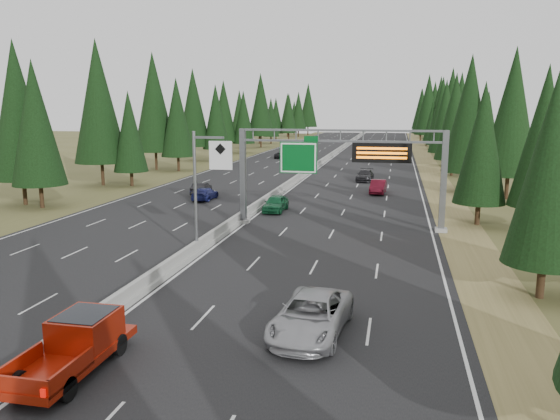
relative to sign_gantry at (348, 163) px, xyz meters
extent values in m
cube|color=black|center=(-8.92, 45.12, -5.23)|extent=(32.00, 260.00, 0.08)
cube|color=olive|center=(8.88, 45.12, -5.24)|extent=(3.60, 260.00, 0.06)
cube|color=#4C4C23|center=(-26.72, 45.12, -5.24)|extent=(3.60, 260.00, 0.06)
cube|color=gray|center=(-8.92, 45.12, -5.04)|extent=(0.70, 260.00, 0.30)
cube|color=gray|center=(-8.92, 45.12, -4.64)|extent=(0.30, 260.00, 0.60)
cube|color=slate|center=(-8.57, 0.12, -1.29)|extent=(0.45, 0.45, 7.80)
cube|color=gray|center=(-8.57, 0.12, -5.04)|extent=(0.90, 0.90, 0.30)
cube|color=slate|center=(7.28, 0.12, -1.29)|extent=(0.45, 0.45, 7.80)
cube|color=gray|center=(7.28, 0.12, -5.04)|extent=(0.90, 0.90, 0.30)
cube|color=slate|center=(-0.64, 0.12, 2.53)|extent=(15.85, 0.35, 0.16)
cube|color=slate|center=(-0.64, 0.12, 1.69)|extent=(15.85, 0.35, 0.16)
cube|color=#054C19|center=(-3.92, -0.13, 0.36)|extent=(3.00, 0.10, 2.50)
cube|color=silver|center=(-3.92, -0.19, 0.36)|extent=(2.85, 0.02, 2.35)
cube|color=#054C19|center=(-2.92, -0.13, 1.86)|extent=(1.10, 0.10, 0.45)
cube|color=black|center=(2.58, -0.18, 0.86)|extent=(4.50, 0.40, 1.50)
cube|color=orange|center=(2.58, -0.40, 1.21)|extent=(3.80, 0.02, 0.18)
cube|color=orange|center=(2.58, -0.40, 0.86)|extent=(3.80, 0.02, 0.18)
cube|color=orange|center=(2.58, -0.40, 0.51)|extent=(3.80, 0.02, 0.18)
cylinder|color=slate|center=(-8.92, -9.88, -1.19)|extent=(0.20, 0.20, 8.00)
cube|color=gray|center=(-8.92, -9.88, -5.09)|extent=(0.50, 0.50, 0.20)
cube|color=slate|center=(-7.92, -9.88, 2.41)|extent=(2.00, 0.15, 0.15)
cube|color=silver|center=(-7.12, -10.00, 1.31)|extent=(1.50, 0.06, 1.80)
cylinder|color=black|center=(11.11, -14.10, -4.36)|extent=(0.40, 0.40, 1.81)
cone|color=black|center=(11.11, -14.10, 1.30)|extent=(4.08, 4.08, 9.51)
cylinder|color=black|center=(10.40, 3.61, -4.34)|extent=(0.40, 0.40, 1.86)
cone|color=black|center=(10.40, 3.61, 1.48)|extent=(4.19, 4.19, 9.78)
cylinder|color=black|center=(14.55, 2.00, -4.25)|extent=(0.40, 0.40, 2.05)
cone|color=black|center=(14.55, 2.00, 2.15)|extent=(4.60, 4.60, 10.74)
cylinder|color=black|center=(11.40, 21.59, -4.04)|extent=(0.40, 0.40, 2.46)
cone|color=black|center=(11.40, 21.59, 3.65)|extent=(5.54, 5.54, 12.92)
cylinder|color=black|center=(15.27, 18.31, -4.01)|extent=(0.40, 0.40, 2.52)
cone|color=black|center=(15.27, 18.31, 3.88)|extent=(5.68, 5.68, 13.25)
cylinder|color=black|center=(11.46, 38.26, -4.12)|extent=(0.40, 0.40, 2.31)
cone|color=black|center=(11.46, 38.26, 3.09)|extent=(5.19, 5.19, 12.10)
cylinder|color=black|center=(15.72, 37.59, -4.32)|extent=(0.40, 0.40, 1.90)
cone|color=black|center=(15.72, 37.59, 1.62)|extent=(4.27, 4.27, 9.97)
cylinder|color=black|center=(11.24, 51.61, -4.14)|extent=(0.40, 0.40, 2.27)
cone|color=black|center=(11.24, 51.61, 2.95)|extent=(5.10, 5.10, 11.90)
cylinder|color=black|center=(15.42, 54.89, -3.86)|extent=(0.40, 0.40, 2.81)
cone|color=black|center=(15.42, 54.89, 4.93)|extent=(6.33, 6.33, 14.77)
cylinder|color=black|center=(11.93, 68.65, -4.02)|extent=(0.40, 0.40, 2.49)
cone|color=black|center=(11.93, 68.65, 3.76)|extent=(5.60, 5.60, 13.07)
cylinder|color=black|center=(15.53, 70.85, -3.95)|extent=(0.40, 0.40, 2.64)
cone|color=black|center=(15.53, 70.85, 4.29)|extent=(5.93, 5.93, 13.85)
cylinder|color=black|center=(11.32, 87.41, -4.37)|extent=(0.40, 0.40, 1.80)
cone|color=black|center=(11.32, 87.41, 1.27)|extent=(4.06, 4.06, 9.47)
cylinder|color=black|center=(15.09, 85.12, -3.80)|extent=(0.40, 0.40, 2.93)
cone|color=black|center=(15.09, 85.12, 5.36)|extent=(6.60, 6.60, 15.40)
cylinder|color=black|center=(10.98, 102.16, -3.83)|extent=(0.40, 0.40, 2.88)
cone|color=black|center=(10.98, 102.16, 5.17)|extent=(6.48, 6.48, 15.13)
cylinder|color=black|center=(14.27, 101.62, -3.91)|extent=(0.40, 0.40, 2.72)
cone|color=black|center=(14.27, 101.62, 4.58)|extent=(6.11, 6.11, 14.27)
cylinder|color=black|center=(10.14, 119.55, -4.07)|extent=(0.40, 0.40, 2.39)
cone|color=black|center=(10.14, 119.55, 3.40)|extent=(5.38, 5.38, 12.56)
cylinder|color=black|center=(15.14, 120.57, -3.79)|extent=(0.40, 0.40, 2.96)
cone|color=black|center=(15.14, 120.57, 5.44)|extent=(6.65, 6.65, 15.51)
cylinder|color=black|center=(10.88, 138.63, -4.07)|extent=(0.40, 0.40, 2.39)
cone|color=black|center=(10.88, 138.63, 3.40)|extent=(5.38, 5.38, 12.55)
cylinder|color=black|center=(15.60, 135.97, -4.30)|extent=(0.40, 0.40, 1.94)
cone|color=black|center=(15.60, 135.97, 1.78)|extent=(4.37, 4.37, 10.20)
cylinder|color=black|center=(11.22, 152.69, -3.97)|extent=(0.40, 0.40, 2.60)
cone|color=black|center=(11.22, 152.69, 4.16)|extent=(5.85, 5.85, 13.65)
cylinder|color=black|center=(15.61, 153.51, -3.78)|extent=(0.40, 0.40, 2.98)
cone|color=black|center=(15.61, 153.51, 5.53)|extent=(6.70, 6.70, 15.63)
cylinder|color=black|center=(-29.71, 3.24, -4.14)|extent=(0.40, 0.40, 2.25)
cone|color=black|center=(-29.71, 3.24, 2.88)|extent=(5.06, 5.06, 11.80)
cylinder|color=black|center=(-32.46, 4.46, -3.98)|extent=(0.40, 0.40, 2.57)
cone|color=black|center=(-32.46, 4.46, 4.05)|extent=(5.78, 5.78, 13.49)
cylinder|color=black|center=(-28.10, 18.58, -4.34)|extent=(0.40, 0.40, 1.86)
cone|color=black|center=(-28.10, 18.58, 1.47)|extent=(4.18, 4.18, 9.76)
cylinder|color=black|center=(-32.14, 18.82, -3.84)|extent=(0.40, 0.40, 2.85)
cone|color=black|center=(-32.14, 18.82, 5.06)|extent=(6.41, 6.41, 14.96)
cylinder|color=black|center=(-29.02, 35.63, -4.15)|extent=(0.40, 0.40, 2.25)
cone|color=black|center=(-29.02, 35.63, 2.88)|extent=(5.06, 5.06, 11.80)
cylinder|color=black|center=(-33.12, 36.58, -3.83)|extent=(0.40, 0.40, 2.88)
cone|color=black|center=(-33.12, 36.58, 5.16)|extent=(6.47, 6.47, 15.10)
cylinder|color=black|center=(-28.48, 52.28, -4.17)|extent=(0.40, 0.40, 2.20)
cone|color=black|center=(-28.48, 52.28, 2.72)|extent=(4.96, 4.96, 11.57)
cylinder|color=black|center=(-32.64, 52.04, -3.94)|extent=(0.40, 0.40, 2.65)
cone|color=black|center=(-32.64, 52.04, 4.35)|extent=(5.97, 5.97, 13.93)
cylinder|color=black|center=(-28.38, 70.10, -4.21)|extent=(0.40, 0.40, 2.11)
cone|color=black|center=(-28.38, 70.10, 2.37)|extent=(4.74, 4.74, 11.07)
cylinder|color=black|center=(-32.45, 69.24, -4.04)|extent=(0.40, 0.40, 2.46)
cone|color=black|center=(-32.45, 69.24, 3.64)|extent=(5.53, 5.53, 12.90)
cylinder|color=black|center=(-29.14, 88.17, -3.84)|extent=(0.40, 0.40, 2.87)
cone|color=black|center=(-29.14, 88.17, 5.13)|extent=(6.45, 6.45, 15.05)
cylinder|color=black|center=(-33.69, 85.39, -4.16)|extent=(0.40, 0.40, 2.22)
cone|color=black|center=(-33.69, 85.39, 2.76)|extent=(4.98, 4.98, 11.63)
cylinder|color=black|center=(-29.76, 101.85, -4.28)|extent=(0.40, 0.40, 1.97)
cone|color=black|center=(-29.76, 101.85, 1.88)|extent=(4.44, 4.44, 10.36)
cylinder|color=black|center=(-33.17, 102.50, -4.15)|extent=(0.40, 0.40, 2.24)
cone|color=black|center=(-33.17, 102.50, 2.86)|extent=(5.04, 5.04, 11.77)
cylinder|color=black|center=(-28.18, 118.54, -4.15)|extent=(0.40, 0.40, 2.24)
cone|color=black|center=(-28.18, 118.54, 2.84)|extent=(5.03, 5.03, 11.74)
cylinder|color=black|center=(-32.21, 119.08, -4.26)|extent=(0.40, 0.40, 2.02)
cone|color=black|center=(-32.21, 119.08, 2.07)|extent=(4.55, 4.55, 10.62)
cylinder|color=black|center=(-28.85, 138.52, -4.07)|extent=(0.40, 0.40, 2.39)
cone|color=black|center=(-28.85, 138.52, 3.39)|extent=(5.38, 5.38, 12.55)
cylinder|color=black|center=(-32.60, 138.62, -4.11)|extent=(0.40, 0.40, 2.33)
cone|color=black|center=(-32.60, 138.62, 3.16)|extent=(5.23, 5.23, 12.21)
cylinder|color=black|center=(-27.94, 152.82, -3.80)|extent=(0.40, 0.40, 2.93)
cone|color=black|center=(-27.94, 152.82, 5.35)|extent=(6.59, 6.59, 15.38)
cylinder|color=black|center=(-33.44, 155.23, -4.30)|extent=(0.40, 0.40, 1.95)
cone|color=black|center=(-33.44, 155.23, 1.79)|extent=(4.38, 4.38, 10.22)
imported|color=#99999D|center=(0.45, -21.23, -4.36)|extent=(3.29, 6.20, 1.66)
cylinder|color=black|center=(-8.31, -28.20, -4.77)|extent=(0.31, 0.84, 0.84)
cylinder|color=black|center=(-6.53, -28.20, -4.77)|extent=(0.31, 0.84, 0.84)
cylinder|color=black|center=(-8.31, -24.74, -4.77)|extent=(0.31, 0.84, 0.84)
cylinder|color=black|center=(-6.53, -24.74, -4.77)|extent=(0.31, 0.84, 0.84)
cube|color=maroon|center=(-7.42, -26.42, -4.61)|extent=(2.09, 5.86, 0.31)
cube|color=maroon|center=(-7.42, -25.48, -3.88)|extent=(1.99, 2.30, 1.15)
cube|color=black|center=(-7.42, -25.48, -3.57)|extent=(1.78, 1.99, 0.58)
cube|color=maroon|center=(-8.41, -27.99, -4.25)|extent=(0.10, 2.51, 0.63)
cube|color=maroon|center=(-6.42, -27.99, -4.25)|extent=(0.10, 2.51, 0.63)
cube|color=maroon|center=(-7.42, -29.24, -4.25)|extent=(2.09, 0.10, 0.63)
imported|color=#12502C|center=(-7.08, 5.74, -4.43)|extent=(1.90, 4.50, 1.52)
imported|color=maroon|center=(1.80, 18.75, -4.43)|extent=(1.82, 4.67, 1.51)
imported|color=black|center=(-0.28, 29.26, -4.46)|extent=(2.27, 5.13, 1.46)
imported|color=silver|center=(-1.02, 66.17, -4.53)|extent=(2.40, 4.84, 1.32)
imported|color=black|center=(-4.30, 97.49, -4.46)|extent=(1.97, 4.39, 1.47)
imported|color=black|center=(-17.28, 13.71, -4.50)|extent=(1.85, 4.30, 1.38)
imported|color=navy|center=(-15.71, 10.49, -4.54)|extent=(1.84, 4.50, 1.30)
imported|color=silver|center=(-12.03, 47.08, -4.39)|extent=(2.37, 4.87, 1.60)
imported|color=black|center=(-17.86, 59.55, -4.54)|extent=(2.17, 4.68, 1.30)
camera|label=1|loc=(3.73, -42.76, 4.23)|focal=35.00mm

